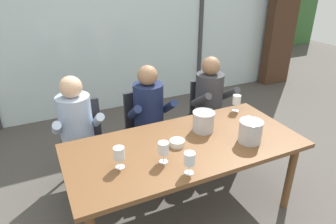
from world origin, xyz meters
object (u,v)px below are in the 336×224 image
tasting_bowl (177,143)px  wine_glass_by_left_taster (119,154)px  chair_center (209,111)px  person_pale_blue_shirt (78,129)px  chair_near_curtain (83,137)px  chair_left_of_center (147,124)px  dining_table (185,152)px  person_charcoal_jacket (213,102)px  person_navy_polo (151,114)px  ice_bucket_secondary (250,131)px  wine_glass_by_right_taster (163,148)px  ice_bucket_primary (203,121)px  wine_glass_near_bucket (237,100)px  wine_glass_center_pour (190,159)px

tasting_bowl → wine_glass_by_left_taster: bearing=-170.1°
chair_center → person_pale_blue_shirt: (-1.57, -0.12, 0.17)m
chair_near_curtain → chair_left_of_center: 0.70m
tasting_bowl → wine_glass_by_left_taster: (-0.53, -0.09, 0.09)m
dining_table → person_charcoal_jacket: person_charcoal_jacket is taller
person_navy_polo → ice_bucket_secondary: bearing=-56.8°
ice_bucket_secondary → wine_glass_by_left_taster: size_ratio=1.18×
wine_glass_by_right_taster → chair_left_of_center: bearing=75.9°
wine_glass_by_left_taster → wine_glass_by_right_taster: same height
ice_bucket_primary → tasting_bowl: bearing=-158.5°
wine_glass_near_bucket → ice_bucket_secondary: bearing=-115.7°
person_navy_polo → person_charcoal_jacket: (0.77, -0.00, 0.00)m
chair_left_of_center → person_pale_blue_shirt: person_pale_blue_shirt is taller
person_charcoal_jacket → tasting_bowl: bearing=-140.8°
dining_table → chair_near_curtain: 1.14m
chair_center → ice_bucket_primary: ice_bucket_primary is taller
chair_center → wine_glass_center_pour: 1.59m
dining_table → person_pale_blue_shirt: 1.07m
chair_left_of_center → wine_glass_near_bucket: (0.80, -0.51, 0.34)m
ice_bucket_secondary → wine_glass_by_left_taster: ice_bucket_secondary is taller
chair_left_of_center → person_navy_polo: person_navy_polo is taller
person_navy_polo → person_pale_blue_shirt: bearing=-176.6°
ice_bucket_secondary → person_charcoal_jacket: bearing=76.0°
chair_left_of_center → chair_center: (0.81, -0.01, 0.00)m
ice_bucket_secondary → wine_glass_by_left_taster: bearing=174.2°
person_pale_blue_shirt → wine_glass_by_left_taster: (0.17, -0.82, 0.17)m
ice_bucket_secondary → chair_near_curtain: bearing=139.2°
dining_table → person_pale_blue_shirt: person_pale_blue_shirt is taller
person_navy_polo → wine_glass_near_bucket: (0.80, -0.38, 0.17)m
person_navy_polo → tasting_bowl: 0.73m
wine_glass_by_left_taster → wine_glass_near_bucket: size_ratio=1.00×
wine_glass_center_pour → dining_table: bearing=65.6°
ice_bucket_secondary → wine_glass_by_left_taster: 1.13m
ice_bucket_primary → wine_glass_by_right_taster: ice_bucket_primary is taller
ice_bucket_secondary → chair_center: bearing=75.3°
person_navy_polo → wine_glass_by_right_taster: size_ratio=6.91×
person_navy_polo → wine_glass_center_pour: (-0.15, -1.10, 0.17)m
tasting_bowl → wine_glass_near_bucket: bearing=21.8°
chair_near_curtain → tasting_bowl: size_ratio=6.86×
chair_center → person_charcoal_jacket: size_ratio=0.73×
chair_center → wine_glass_center_pour: wine_glass_center_pour is taller
ice_bucket_secondary → wine_glass_near_bucket: (0.27, 0.55, 0.02)m
chair_center → ice_bucket_secondary: ice_bucket_secondary is taller
person_pale_blue_shirt → tasting_bowl: 1.01m
person_navy_polo → ice_bucket_secondary: size_ratio=5.84×
chair_center → person_navy_polo: 0.84m
person_pale_blue_shirt → wine_glass_by_right_taster: (0.50, -0.90, 0.17)m
dining_table → chair_near_curtain: size_ratio=2.29×
chair_near_curtain → tasting_bowl: chair_near_curtain is taller
ice_bucket_primary → wine_glass_by_left_taster: ice_bucket_primary is taller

